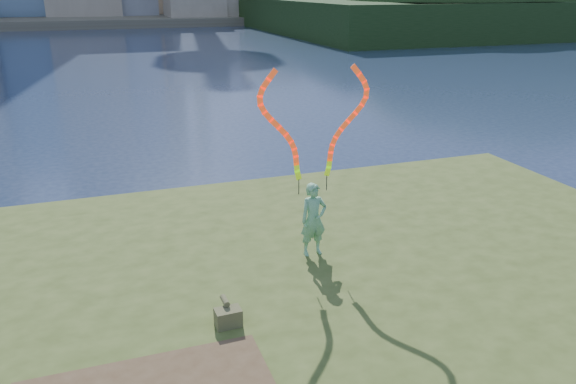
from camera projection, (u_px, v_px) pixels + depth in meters
name	position (u px, v px, depth m)	size (l,w,h in m)	color
ground	(259.00, 315.00, 10.15)	(320.00, 320.00, 0.00)	#1A2741
grassy_knoll	(304.00, 378.00, 8.00)	(20.00, 18.00, 0.80)	#384719
far_shore	(98.00, 18.00, 94.08)	(320.00, 40.00, 1.20)	#504B3A
wooded_hill	(534.00, 26.00, 81.69)	(78.00, 50.00, 63.00)	black
woman_with_ribbons	(314.00, 180.00, 10.23)	(1.96, 0.37, 3.82)	#11772C
canvas_bag	(228.00, 316.00, 8.40)	(0.40, 0.45, 0.37)	#454426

